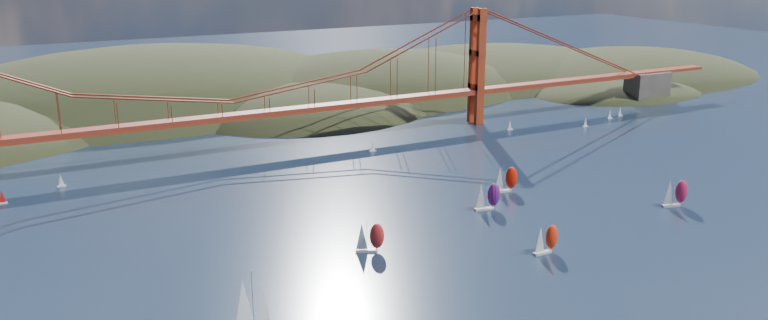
{
  "coord_description": "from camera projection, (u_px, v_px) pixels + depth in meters",
  "views": [
    {
      "loc": [
        -83.49,
        -113.61,
        83.56
      ],
      "look_at": [
        22.97,
        90.0,
        17.14
      ],
      "focal_mm": 35.0,
      "sensor_mm": 36.0,
      "label": 1
    }
  ],
  "objects": [
    {
      "name": "racer_3",
      "position": [
        505.0,
        179.0,
        260.99
      ],
      "size": [
        8.98,
        4.54,
        10.1
      ],
      "rotation": [
        0.0,
        0.0,
        -0.17
      ],
      "color": "white",
      "rests_on": "ground"
    },
    {
      "name": "sloop_navy",
      "position": [
        250.0,
        308.0,
        163.71
      ],
      "size": [
        10.57,
        7.06,
        15.71
      ],
      "rotation": [
        0.0,
        0.0,
        0.25
      ],
      "color": "#0E0D33",
      "rests_on": "ground"
    },
    {
      "name": "distant_boat_8",
      "position": [
        373.0,
        146.0,
        312.72
      ],
      "size": [
        3.0,
        2.0,
        4.7
      ],
      "color": "silver",
      "rests_on": "ground"
    },
    {
      "name": "distant_boat_3",
      "position": [
        61.0,
        180.0,
        266.95
      ],
      "size": [
        3.0,
        2.0,
        4.7
      ],
      "color": "silver",
      "rests_on": "ground"
    },
    {
      "name": "racer_1",
      "position": [
        546.0,
        239.0,
        209.02
      ],
      "size": [
        7.94,
        3.21,
        9.15
      ],
      "rotation": [
        0.0,
        0.0,
        0.01
      ],
      "color": "silver",
      "rests_on": "ground"
    },
    {
      "name": "racer_2",
      "position": [
        675.0,
        193.0,
        246.53
      ],
      "size": [
        8.99,
        5.24,
        10.07
      ],
      "rotation": [
        0.0,
        0.0,
        -0.27
      ],
      "color": "silver",
      "rests_on": "ground"
    },
    {
      "name": "distant_boat_2",
      "position": [
        2.0,
        197.0,
        249.5
      ],
      "size": [
        3.0,
        2.0,
        4.7
      ],
      "color": "silver",
      "rests_on": "ground"
    },
    {
      "name": "distant_boat_7",
      "position": [
        620.0,
        111.0,
        377.18
      ],
      "size": [
        3.0,
        2.0,
        4.7
      ],
      "color": "silver",
      "rests_on": "ground"
    },
    {
      "name": "distant_boat_4",
      "position": [
        510.0,
        125.0,
        348.69
      ],
      "size": [
        3.0,
        2.0,
        4.7
      ],
      "color": "silver",
      "rests_on": "ground"
    },
    {
      "name": "headlands",
      "position": [
        263.0,
        123.0,
        417.47
      ],
      "size": [
        725.0,
        225.0,
        96.0
      ],
      "color": "black",
      "rests_on": "ground"
    },
    {
      "name": "racer_0",
      "position": [
        369.0,
        237.0,
        210.02
      ],
      "size": [
        8.49,
        5.9,
        9.51
      ],
      "rotation": [
        0.0,
        0.0,
        -0.41
      ],
      "color": "silver",
      "rests_on": "ground"
    },
    {
      "name": "distant_boat_5",
      "position": [
        586.0,
        122.0,
        354.58
      ],
      "size": [
        3.0,
        2.0,
        4.7
      ],
      "color": "silver",
      "rests_on": "ground"
    },
    {
      "name": "racer_rwb",
      "position": [
        487.0,
        196.0,
        243.31
      ],
      "size": [
        8.9,
        4.61,
        9.99
      ],
      "rotation": [
        0.0,
        0.0,
        -0.19
      ],
      "color": "white",
      "rests_on": "ground"
    },
    {
      "name": "distant_boat_6",
      "position": [
        610.0,
        114.0,
        371.38
      ],
      "size": [
        3.0,
        2.0,
        4.7
      ],
      "color": "silver",
      "rests_on": "ground"
    },
    {
      "name": "bridge",
      "position": [
        226.0,
        77.0,
        300.6
      ],
      "size": [
        552.0,
        12.0,
        55.0
      ],
      "color": "maroon",
      "rests_on": "ground"
    }
  ]
}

